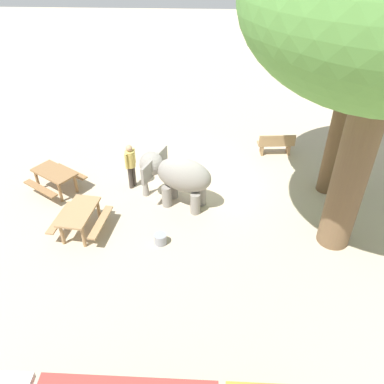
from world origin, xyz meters
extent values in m
plane|color=#BAA88C|center=(0.00, 0.00, 0.00)|extent=(60.00, 60.00, 0.00)
cylinder|color=gray|center=(1.11, 1.26, 0.36)|extent=(0.31, 0.31, 0.72)
cylinder|color=gray|center=(0.93, 0.79, 0.36)|extent=(0.31, 0.31, 0.72)
cylinder|color=gray|center=(0.17, 1.60, 0.36)|extent=(0.31, 0.31, 0.72)
cylinder|color=gray|center=(0.00, 1.13, 0.36)|extent=(0.31, 0.31, 0.72)
ellipsoid|color=gray|center=(0.55, 1.20, 1.16)|extent=(2.01, 1.48, 1.08)
sphere|color=gray|center=(1.60, 0.82, 1.29)|extent=(0.77, 0.77, 0.77)
cone|color=gray|center=(1.87, 0.72, 0.61)|extent=(0.24, 0.24, 1.21)
cube|color=gray|center=(1.67, 1.33, 1.29)|extent=(0.30, 0.62, 0.58)
cube|color=gray|center=(1.32, 0.37, 1.29)|extent=(0.30, 0.62, 0.58)
cylinder|color=#3F3833|center=(2.36, 0.17, 0.41)|extent=(0.14, 0.14, 0.82)
cylinder|color=#3F3833|center=(2.44, 0.33, 0.41)|extent=(0.14, 0.14, 0.82)
cylinder|color=tan|center=(2.40, 0.25, 1.11)|extent=(0.32, 0.32, 0.58)
sphere|color=tan|center=(2.40, 0.25, 1.51)|extent=(0.22, 0.22, 0.22)
cylinder|color=tan|center=(2.31, 0.07, 1.12)|extent=(0.09, 0.09, 0.55)
cylinder|color=tan|center=(2.50, 0.44, 1.12)|extent=(0.09, 0.09, 0.55)
cylinder|color=brown|center=(-3.87, 2.68, 2.36)|extent=(0.90, 0.90, 4.73)
cylinder|color=brown|center=(-4.23, 0.11, 2.16)|extent=(0.58, 0.58, 4.32)
cube|color=#9E7A51|center=(-2.80, -2.26, 0.45)|extent=(1.43, 0.52, 0.06)
cube|color=#9E7A51|center=(-2.81, -2.09, 0.68)|extent=(1.40, 0.18, 0.40)
cube|color=#9E7A51|center=(-2.27, -2.21, 0.21)|extent=(0.11, 0.37, 0.42)
cube|color=#9E7A51|center=(-3.32, -2.30, 0.21)|extent=(0.11, 0.37, 0.42)
cube|color=olive|center=(4.92, 0.63, 0.75)|extent=(1.69, 1.49, 0.06)
cylinder|color=olive|center=(4.25, 0.69, 0.36)|extent=(0.10, 0.10, 0.72)
cylinder|color=olive|center=(4.59, 1.22, 0.36)|extent=(0.10, 0.10, 0.72)
cylinder|color=olive|center=(5.25, 0.03, 0.36)|extent=(0.10, 0.10, 0.72)
cylinder|color=olive|center=(5.60, 0.57, 0.36)|extent=(0.10, 0.10, 0.72)
cube|color=olive|center=(4.59, 0.11, 0.44)|extent=(1.39, 1.02, 0.05)
cube|color=olive|center=(5.26, 1.15, 0.44)|extent=(1.39, 1.02, 0.05)
cube|color=#9E7A51|center=(3.51, 2.64, 0.75)|extent=(0.98, 1.59, 0.06)
cylinder|color=#9E7A51|center=(3.75, 2.01, 0.36)|extent=(0.10, 0.10, 0.72)
cylinder|color=#9E7A51|center=(3.11, 2.09, 0.36)|extent=(0.10, 0.10, 0.72)
cylinder|color=#9E7A51|center=(3.90, 3.20, 0.36)|extent=(0.10, 0.10, 0.72)
cylinder|color=#9E7A51|center=(3.26, 3.28, 0.36)|extent=(0.10, 0.10, 0.72)
cube|color=#9E7A51|center=(4.12, 2.57, 0.44)|extent=(0.42, 1.52, 0.05)
cube|color=#9E7A51|center=(2.89, 2.72, 0.44)|extent=(0.42, 1.52, 0.05)
cylinder|color=gray|center=(1.11, 3.06, 0.16)|extent=(0.36, 0.36, 0.32)
camera|label=1|loc=(-0.19, 11.22, 7.80)|focal=36.34mm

